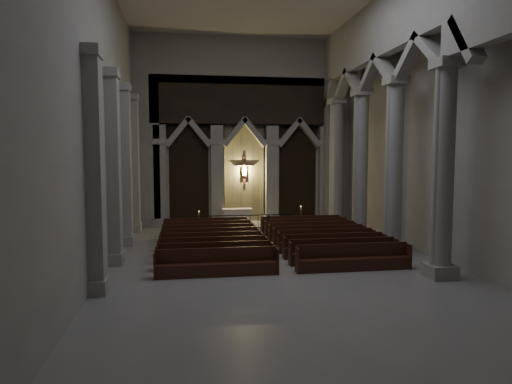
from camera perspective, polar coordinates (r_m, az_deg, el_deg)
room at (r=18.57m, az=3.33°, el=14.07°), size 24.00×24.10×12.00m
sanctuary_wall at (r=29.78m, az=-1.44°, el=8.70°), size 14.00×0.77×12.00m
right_arcade at (r=21.65m, az=17.32°, el=13.15°), size 1.00×24.00×12.00m
left_pilasters at (r=21.63m, az=-16.58°, el=2.76°), size 0.60×13.00×8.03m
sanctuary_step at (r=29.14m, az=-1.18°, el=-4.12°), size 8.50×2.60×0.15m
altar at (r=29.10m, az=-2.39°, el=-3.02°), size 1.90×0.76×0.97m
altar_rail at (r=27.48m, az=-0.72°, el=-3.48°), size 4.89×0.09×0.96m
candle_stand_left at (r=27.23m, az=-7.14°, el=-4.25°), size 0.21×0.21×1.22m
candle_stand_right at (r=28.87m, az=5.63°, el=-3.65°), size 0.22×0.22×1.33m
pews at (r=21.82m, az=1.49°, el=-6.47°), size 10.08×8.70×1.04m
worshipper at (r=25.58m, az=1.62°, el=-4.23°), size 0.49×0.38×1.17m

